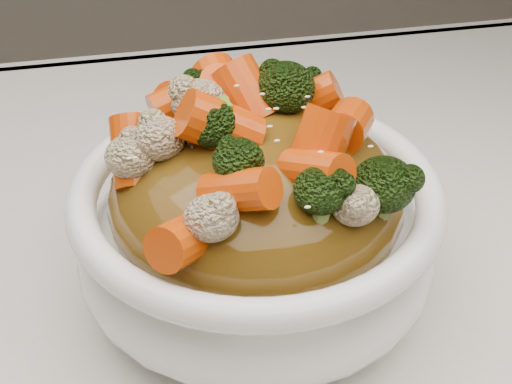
{
  "coord_description": "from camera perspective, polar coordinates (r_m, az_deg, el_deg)",
  "views": [
    {
      "loc": [
        -0.04,
        -0.34,
        1.1
      ],
      "look_at": [
        0.03,
        0.01,
        0.83
      ],
      "focal_mm": 50.0,
      "sensor_mm": 36.0,
      "label": 1
    }
  ],
  "objects": [
    {
      "name": "tablecloth",
      "position": [
        0.5,
        -3.7,
        -10.47
      ],
      "size": [
        1.2,
        0.8,
        0.04
      ],
      "primitive_type": "cube",
      "color": "silver",
      "rests_on": "dining_table"
    },
    {
      "name": "sesame_seeds",
      "position": [
        0.41,
        0.0,
        7.35
      ],
      "size": [
        0.2,
        0.2,
        0.01
      ],
      "primitive_type": null,
      "rotation": [
        0.0,
        0.0,
        0.25
      ],
      "color": "beige",
      "rests_on": "sauce_base"
    },
    {
      "name": "scallions",
      "position": [
        0.41,
        0.0,
        7.35
      ],
      "size": [
        0.17,
        0.17,
        0.02
      ],
      "primitive_type": null,
      "rotation": [
        0.0,
        0.0,
        0.25
      ],
      "color": "#4E9622",
      "rests_on": "sauce_base"
    },
    {
      "name": "sauce_base",
      "position": [
        0.45,
        0.0,
        -0.33
      ],
      "size": [
        0.23,
        0.23,
        0.1
      ],
      "primitive_type": "ellipsoid",
      "rotation": [
        0.0,
        0.0,
        0.25
      ],
      "color": "#573A0F",
      "rests_on": "bowl"
    },
    {
      "name": "broccoli",
      "position": [
        0.41,
        0.0,
        7.09
      ],
      "size": [
        0.23,
        0.23,
        0.05
      ],
      "primitive_type": null,
      "rotation": [
        0.0,
        0.0,
        0.25
      ],
      "color": "black",
      "rests_on": "sauce_base"
    },
    {
      "name": "bowl",
      "position": [
        0.47,
        0.0,
        -3.48
      ],
      "size": [
        0.29,
        0.29,
        0.09
      ],
      "primitive_type": null,
      "rotation": [
        0.0,
        0.0,
        0.25
      ],
      "color": "white",
      "rests_on": "tablecloth"
    },
    {
      "name": "carrots",
      "position": [
        0.41,
        0.0,
        7.22
      ],
      "size": [
        0.23,
        0.23,
        0.05
      ],
      "primitive_type": null,
      "rotation": [
        0.0,
        0.0,
        0.25
      ],
      "color": "#D24306",
      "rests_on": "sauce_base"
    },
    {
      "name": "cauliflower",
      "position": [
        0.42,
        0.0,
        6.83
      ],
      "size": [
        0.23,
        0.23,
        0.04
      ],
      "primitive_type": null,
      "rotation": [
        0.0,
        0.0,
        0.25
      ],
      "color": "beige",
      "rests_on": "sauce_base"
    }
  ]
}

